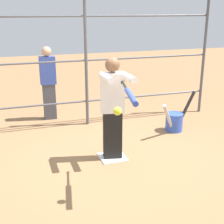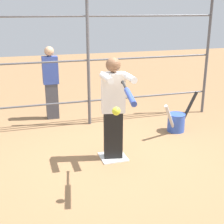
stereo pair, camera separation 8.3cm
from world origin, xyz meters
name	(u,v)px [view 1 (the left image)]	position (x,y,z in m)	size (l,w,h in m)	color
ground_plane	(112,157)	(0.00, 0.00, 0.00)	(24.00, 24.00, 0.00)	olive
home_plate	(112,157)	(0.00, 0.00, 0.01)	(0.40, 0.40, 0.02)	white
fence_backstop	(86,60)	(0.00, -1.60, 1.29)	(5.29, 0.06, 2.59)	#4C4C51
batter	(113,106)	(0.00, 0.02, 0.85)	(0.40, 0.58, 1.57)	black
baseball_bat_swinging	(130,94)	(0.11, 0.96, 1.28)	(0.23, 0.91, 0.09)	black
softball_in_flight	(117,111)	(0.30, 1.09, 1.14)	(0.10, 0.10, 0.10)	yellow
bat_bucket	(174,121)	(-1.48, -0.71, 0.20)	(0.88, 0.53, 0.75)	#3351B2
bystander_behind_fence	(48,82)	(0.67, -2.17, 0.79)	(0.31, 0.19, 1.52)	#3F3F47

